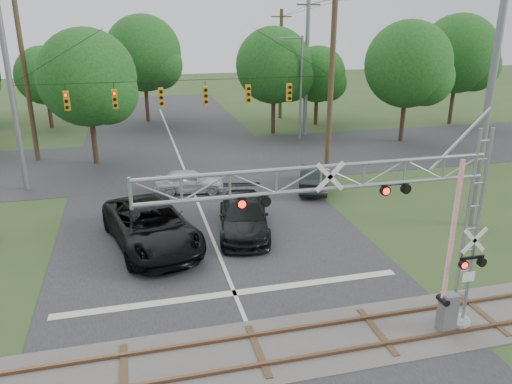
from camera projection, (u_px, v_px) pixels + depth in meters
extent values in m
cube|color=#242426|center=(214.00, 243.00, 22.60)|extent=(14.00, 90.00, 0.02)
cube|color=#242426|center=(181.00, 161.00, 35.39)|extent=(90.00, 12.00, 0.02)
cube|color=#4F4944|center=(258.00, 351.00, 15.29)|extent=(90.00, 3.20, 0.05)
cube|color=brown|center=(264.00, 364.00, 14.61)|extent=(90.00, 0.12, 0.14)
cube|color=brown|center=(252.00, 335.00, 15.93)|extent=(90.00, 0.12, 0.14)
cylinder|color=gray|center=(457.00, 322.00, 16.54)|extent=(0.84, 0.84, 0.28)
cube|color=silver|center=(469.00, 277.00, 15.66)|extent=(0.42, 0.03, 0.32)
cube|color=#5F5F61|center=(447.00, 313.00, 16.06)|extent=(0.51, 0.42, 1.39)
cube|color=red|center=(453.00, 233.00, 15.06)|extent=(0.13, 0.08, 4.64)
cylinder|color=slate|center=(11.00, 92.00, 27.62)|extent=(0.32, 0.32, 11.50)
cylinder|color=#483421|center=(331.00, 81.00, 32.03)|extent=(0.36, 0.36, 11.50)
cylinder|color=black|center=(183.00, 80.00, 29.71)|extent=(19.00, 0.03, 0.03)
cube|color=orange|center=(67.00, 101.00, 28.48)|extent=(0.30, 0.30, 1.10)
cube|color=orange|center=(115.00, 99.00, 29.09)|extent=(0.30, 0.30, 1.10)
cube|color=orange|center=(161.00, 97.00, 29.71)|extent=(0.30, 0.30, 1.10)
cube|color=orange|center=(206.00, 95.00, 30.33)|extent=(0.30, 0.30, 1.10)
cube|color=orange|center=(248.00, 94.00, 30.95)|extent=(0.30, 0.30, 1.10)
cube|color=orange|center=(289.00, 92.00, 31.57)|extent=(0.30, 0.30, 1.10)
imported|color=black|center=(151.00, 226.00, 22.03)|extent=(4.64, 7.45, 1.92)
imported|color=black|center=(244.00, 216.00, 23.51)|extent=(3.25, 5.89, 1.62)
imported|color=#B5BABE|center=(189.00, 181.00, 28.90)|extent=(4.21, 2.24, 1.36)
imported|color=black|center=(314.00, 177.00, 29.42)|extent=(3.16, 4.79, 1.49)
cylinder|color=slate|center=(301.00, 90.00, 39.95)|extent=(0.18, 0.18, 8.29)
cylinder|color=slate|center=(291.00, 38.00, 38.41)|extent=(1.84, 0.11, 0.11)
cube|color=#5F5F61|center=(280.00, 39.00, 38.21)|extent=(0.55, 0.23, 0.14)
cylinder|color=#483421|center=(25.00, 72.00, 33.61)|extent=(0.34, 0.34, 12.33)
cylinder|color=slate|center=(306.00, 68.00, 41.36)|extent=(0.34, 0.34, 11.26)
cube|color=#483421|center=(309.00, 5.00, 39.72)|extent=(2.00, 0.12, 0.12)
cylinder|color=slate|center=(490.00, 93.00, 22.46)|extent=(0.34, 0.34, 12.88)
cylinder|color=#483421|center=(281.00, 65.00, 48.64)|extent=(0.34, 0.34, 10.34)
cube|color=#483421|center=(282.00, 17.00, 47.15)|extent=(2.00, 0.12, 0.12)
cylinder|color=#3A261A|center=(49.00, 109.00, 45.40)|extent=(0.36, 0.36, 3.34)
sphere|color=#174213|center=(45.00, 75.00, 44.38)|extent=(5.17, 5.17, 5.17)
cylinder|color=#3A261A|center=(93.00, 134.00, 34.14)|extent=(0.36, 0.36, 4.17)
sphere|color=#174213|center=(87.00, 78.00, 32.87)|extent=(6.45, 6.45, 6.45)
cylinder|color=#3A261A|center=(147.00, 98.00, 47.82)|extent=(0.36, 0.36, 4.56)
sphere|color=#174213|center=(143.00, 53.00, 46.44)|extent=(7.05, 7.05, 7.05)
cylinder|color=#3A261A|center=(273.00, 110.00, 43.02)|extent=(0.36, 0.36, 4.12)
sphere|color=#174213|center=(274.00, 65.00, 41.77)|extent=(6.37, 6.37, 6.37)
cylinder|color=#3A261A|center=(316.00, 107.00, 46.70)|extent=(0.36, 0.36, 3.31)
sphere|color=#174213|center=(317.00, 74.00, 45.70)|extent=(5.12, 5.12, 5.12)
cylinder|color=#3A261A|center=(403.00, 115.00, 40.24)|extent=(0.36, 0.36, 4.36)
sphere|color=#174213|center=(408.00, 64.00, 38.91)|extent=(6.75, 6.75, 6.75)
cylinder|color=#3A261A|center=(452.00, 100.00, 46.75)|extent=(0.36, 0.36, 4.59)
sphere|color=#174213|center=(458.00, 54.00, 45.35)|extent=(7.09, 7.09, 7.09)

